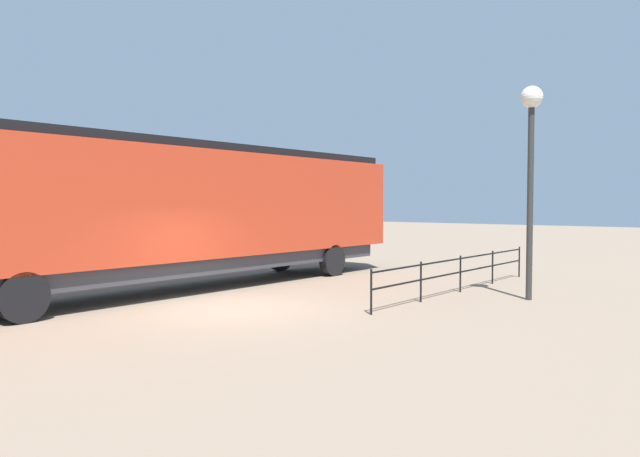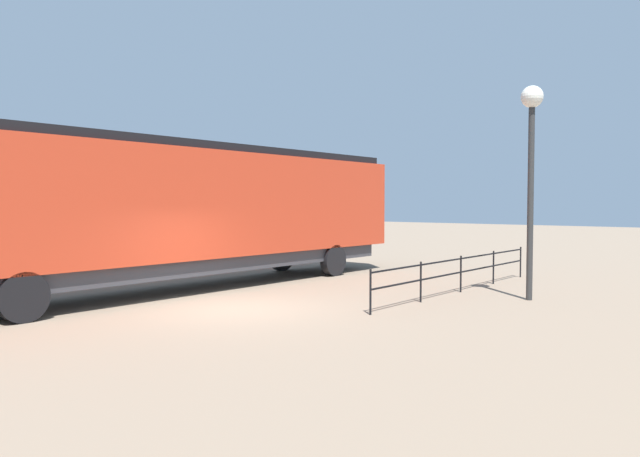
{
  "view_description": "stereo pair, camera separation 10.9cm",
  "coord_description": "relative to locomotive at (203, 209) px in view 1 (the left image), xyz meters",
  "views": [
    {
      "loc": [
        10.52,
        -9.62,
        2.55
      ],
      "look_at": [
        0.34,
        2.74,
        1.87
      ],
      "focal_mm": 33.19,
      "sensor_mm": 36.0,
      "label": 1
    },
    {
      "loc": [
        10.61,
        -9.55,
        2.55
      ],
      "look_at": [
        0.34,
        2.74,
        1.87
      ],
      "focal_mm": 33.19,
      "sensor_mm": 36.0,
      "label": 2
    }
  ],
  "objects": [
    {
      "name": "ground_plane",
      "position": [
        3.56,
        -1.91,
        -2.39
      ],
      "size": [
        120.0,
        120.0,
        0.0
      ],
      "primitive_type": "plane",
      "color": "#84705B"
    },
    {
      "name": "locomotive",
      "position": [
        0.0,
        0.0,
        0.0
      ],
      "size": [
        2.81,
        16.64,
        4.29
      ],
      "color": "red",
      "rests_on": "ground_plane"
    },
    {
      "name": "platform_fence",
      "position": [
        6.46,
        4.08,
        -1.7
      ],
      "size": [
        0.05,
        9.06,
        1.05
      ],
      "color": "black",
      "rests_on": "ground_plane"
    },
    {
      "name": "lamp_post",
      "position": [
        8.47,
        3.97,
        1.8
      ],
      "size": [
        0.57,
        0.57,
        5.61
      ],
      "color": "#2D2D2D",
      "rests_on": "ground_plane"
    }
  ]
}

